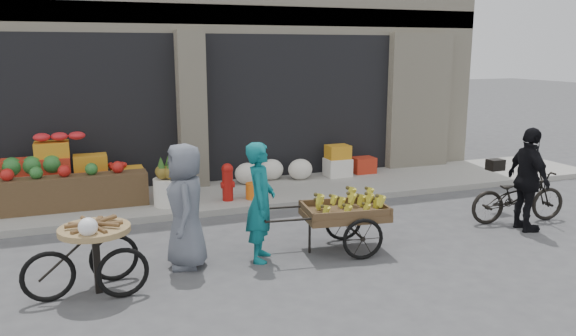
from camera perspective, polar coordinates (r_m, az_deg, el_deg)
name	(u,v)px	position (r m, az deg, el deg)	size (l,w,h in m)	color
ground	(272,280)	(7.35, -1.68, -11.30)	(80.00, 80.00, 0.00)	#424244
sidewalk	(204,198)	(11.08, -8.58, -3.03)	(18.00, 2.20, 0.12)	gray
building	(165,30)	(14.60, -12.34, 13.53)	(14.00, 6.45, 7.00)	beige
fruit_display	(65,174)	(11.00, -21.73, -0.59)	(3.10, 1.12, 1.24)	#B42C19
pineapple_bin	(168,192)	(10.40, -12.09, -2.39)	(0.52, 0.52, 0.50)	silver
fire_hydrant	(228,180)	(10.53, -6.16, -1.27)	(0.22, 0.22, 0.71)	#A5140F
orange_bucket	(254,191)	(10.67, -3.47, -2.33)	(0.32, 0.32, 0.30)	orange
right_bay_goods	(315,165)	(12.34, 2.72, 0.28)	(3.35, 0.60, 0.70)	silver
seated_person	(184,172)	(10.99, -10.56, -0.41)	(0.45, 0.35, 0.93)	black
banana_cart	(342,210)	(8.20, 5.47, -4.27)	(2.11, 1.07, 0.85)	brown
vendor_woman	(261,202)	(7.76, -2.80, -3.47)	(0.61, 0.40, 1.67)	#0E646B
tricycle_cart	(95,248)	(7.17, -19.00, -7.74)	(1.45, 0.93, 0.95)	#9E7F51
vendor_grey	(186,206)	(7.64, -10.37, -3.81)	(0.83, 0.54, 1.70)	slate
bicycle	(518,196)	(10.32, 22.34, -2.69)	(0.60, 1.72, 0.90)	black
cyclist	(528,180)	(9.82, 23.23, -1.10)	(0.99, 0.41, 1.69)	black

